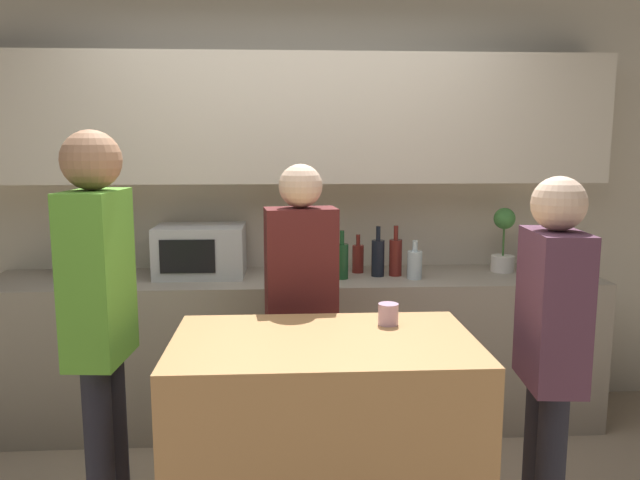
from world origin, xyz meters
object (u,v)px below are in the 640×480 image
Objects in this scene: bottle_0 at (342,260)px; person_left at (301,298)px; microwave at (201,251)px; cup_0 at (388,314)px; toaster at (91,262)px; bottle_1 at (358,258)px; bottle_4 at (415,264)px; potted_plant at (504,240)px; bottle_2 at (378,257)px; person_right at (100,310)px; person_center at (551,343)px; bottle_3 at (395,257)px.

person_left reaches higher than bottle_0.
cup_0 is at bearing -52.01° from microwave.
toaster is 1.59m from bottle_1.
bottle_4 is 0.89m from person_left.
person_left is (-1.26, -0.75, -0.16)m from potted_plant.
bottle_2 is 0.17× the size of person_right.
bottle_1 is at bearing 0.82° from toaster.
person_right is (-1.15, -0.10, 0.06)m from cup_0.
bottle_1 is at bearing 55.97° from bottle_0.
cup_0 is at bearing -37.15° from toaster.
bottle_0 is 1.21× the size of bottle_1.
bottle_4 is at bearing -5.19° from toaster.
person_left reaches higher than person_center.
potted_plant reaches higher than bottle_1.
potted_plant is at bearing 8.26° from bottle_0.
toaster is 2.49m from potted_plant.
microwave is at bearing 127.99° from cup_0.
toaster is at bearing -37.96° from person_left.
potted_plant reaches higher than bottle_0.
bottle_2 is (-0.79, -0.09, -0.08)m from potted_plant.
potted_plant is 1.68× the size of bottle_1.
person_right is at bearing -132.54° from bottle_0.
person_right is (-0.80, -0.55, 0.10)m from person_left.
microwave is at bearing -179.95° from potted_plant.
person_center is at bearing -102.53° from potted_plant.
potted_plant is 0.25× the size of person_center.
bottle_4 is 0.14× the size of person_center.
person_center is (2.17, -1.45, -0.07)m from toaster.
bottle_1 is 0.86m from person_left.
toaster is at bearing 61.29° from person_center.
bottle_2 reaches higher than bottle_4.
bottle_2 is (0.11, -0.11, 0.02)m from bottle_1.
cup_0 is 1.16m from person_right.
person_center is at bearing -62.12° from bottle_0.
bottle_0 is at bearing -5.66° from toaster.
person_right reaches higher than potted_plant.
bottle_2 is at bearing -174.41° from bottle_3.
microwave is at bearing 51.50° from person_center.
bottle_1 is (-0.89, 0.02, -0.11)m from potted_plant.
microwave is at bearing -58.74° from person_left.
person_right is (-1.48, -1.13, 0.06)m from bottle_4.
bottle_2 is 1.44m from person_center.
bottle_0 is 0.18× the size of person_left.
person_right is (-1.74, 0.15, 0.12)m from person_center.
bottle_4 is 2.52× the size of cup_0.
person_center is (0.26, -1.27, -0.06)m from bottle_4.
bottle_2 is 1.00× the size of bottle_3.
bottle_3 is at bearing 19.72° from person_center.
bottle_3 is 0.89m from person_left.
person_left is (-0.26, -0.60, -0.07)m from bottle_0.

